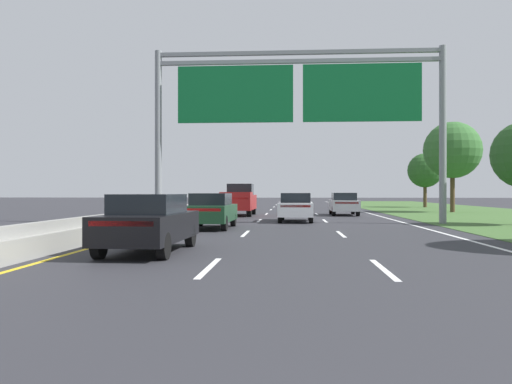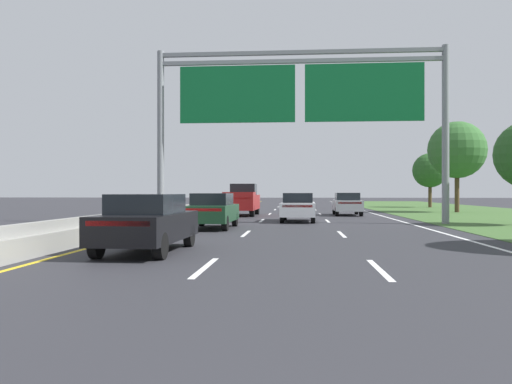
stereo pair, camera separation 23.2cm
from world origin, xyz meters
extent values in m
plane|color=#2B2B30|center=(0.00, 35.00, 0.00)|extent=(220.00, 220.00, 0.00)
cube|color=white|center=(-1.85, 10.50, 0.00)|extent=(0.14, 3.00, 0.01)
cube|color=white|center=(-1.85, 19.50, 0.00)|extent=(0.14, 3.00, 0.01)
cube|color=white|center=(-1.85, 28.50, 0.00)|extent=(0.14, 3.00, 0.01)
cube|color=white|center=(-1.85, 37.50, 0.00)|extent=(0.14, 3.00, 0.01)
cube|color=white|center=(-1.85, 46.50, 0.00)|extent=(0.14, 3.00, 0.01)
cube|color=white|center=(-1.85, 55.50, 0.00)|extent=(0.14, 3.00, 0.01)
cube|color=white|center=(-1.85, 64.50, 0.00)|extent=(0.14, 3.00, 0.01)
cube|color=white|center=(-1.85, 73.50, 0.00)|extent=(0.14, 3.00, 0.01)
cube|color=white|center=(-1.85, 82.50, 0.00)|extent=(0.14, 3.00, 0.01)
cube|color=white|center=(1.85, 10.50, 0.00)|extent=(0.14, 3.00, 0.01)
cube|color=white|center=(1.85, 19.50, 0.00)|extent=(0.14, 3.00, 0.01)
cube|color=white|center=(1.85, 28.50, 0.00)|extent=(0.14, 3.00, 0.01)
cube|color=white|center=(1.85, 37.50, 0.00)|extent=(0.14, 3.00, 0.01)
cube|color=white|center=(1.85, 46.50, 0.00)|extent=(0.14, 3.00, 0.01)
cube|color=white|center=(1.85, 55.50, 0.00)|extent=(0.14, 3.00, 0.01)
cube|color=white|center=(1.85, 64.50, 0.00)|extent=(0.14, 3.00, 0.01)
cube|color=white|center=(1.85, 73.50, 0.00)|extent=(0.14, 3.00, 0.01)
cube|color=white|center=(1.85, 82.50, 0.00)|extent=(0.14, 3.00, 0.01)
cube|color=white|center=(5.90, 35.00, 0.00)|extent=(0.16, 106.00, 0.01)
cube|color=gold|center=(-5.90, 35.00, 0.00)|extent=(0.16, 106.00, 0.01)
cube|color=#3D602D|center=(13.95, 35.00, 0.01)|extent=(14.00, 110.00, 0.02)
cube|color=gray|center=(-6.60, 35.00, 0.28)|extent=(0.60, 110.00, 0.55)
cube|color=gray|center=(-6.60, 35.00, 0.70)|extent=(0.25, 110.00, 0.30)
cylinder|color=gray|center=(-7.05, 26.20, 4.54)|extent=(0.36, 0.36, 9.08)
cylinder|color=gray|center=(7.65, 26.20, 4.54)|extent=(0.36, 0.36, 9.08)
cube|color=gray|center=(0.30, 26.20, 8.85)|extent=(14.70, 0.24, 0.20)
cube|color=gray|center=(0.30, 26.20, 8.40)|extent=(14.70, 0.24, 0.20)
cube|color=#0C602D|center=(-2.95, 26.02, 6.70)|extent=(6.00, 0.12, 2.95)
cube|color=#0C602D|center=(3.55, 26.02, 6.70)|extent=(6.00, 0.12, 2.95)
cube|color=maroon|center=(-3.61, 34.81, 0.92)|extent=(2.05, 5.42, 1.00)
cube|color=black|center=(-3.60, 35.66, 1.81)|extent=(1.74, 1.92, 0.78)
cube|color=#B21414|center=(-3.64, 32.15, 1.22)|extent=(1.68, 0.10, 0.12)
cube|color=maroon|center=(-3.63, 33.08, 1.52)|extent=(2.02, 1.96, 0.20)
cylinder|color=black|center=(-4.44, 36.65, 0.42)|extent=(0.31, 0.84, 0.84)
cylinder|color=black|center=(-2.74, 36.63, 0.42)|extent=(0.31, 0.84, 0.84)
cylinder|color=black|center=(-4.48, 32.98, 0.42)|extent=(0.31, 0.84, 0.84)
cylinder|color=black|center=(-2.78, 32.96, 0.42)|extent=(0.31, 0.84, 0.84)
cube|color=#B2B5BA|center=(3.64, 35.74, 0.69)|extent=(1.87, 4.42, 0.72)
cube|color=black|center=(3.64, 35.69, 1.31)|extent=(1.59, 2.32, 0.52)
cube|color=#B21414|center=(3.62, 33.58, 0.91)|extent=(1.53, 0.10, 0.12)
cylinder|color=black|center=(2.86, 37.25, 0.33)|extent=(0.23, 0.66, 0.66)
cylinder|color=black|center=(4.46, 37.23, 0.33)|extent=(0.23, 0.66, 0.66)
cylinder|color=black|center=(2.83, 34.25, 0.33)|extent=(0.23, 0.66, 0.66)
cylinder|color=black|center=(4.43, 34.24, 0.33)|extent=(0.23, 0.66, 0.66)
cube|color=black|center=(-3.91, 13.18, 0.69)|extent=(1.92, 4.44, 0.72)
cube|color=black|center=(-3.91, 13.13, 1.31)|extent=(1.62, 2.33, 0.52)
cube|color=#B21414|center=(-3.95, 11.02, 0.91)|extent=(1.53, 0.11, 0.12)
cylinder|color=black|center=(-4.67, 14.70, 0.33)|extent=(0.23, 0.66, 0.66)
cylinder|color=black|center=(-3.07, 14.66, 0.33)|extent=(0.23, 0.66, 0.66)
cylinder|color=black|center=(-4.74, 11.70, 0.33)|extent=(0.23, 0.66, 0.66)
cylinder|color=black|center=(-3.14, 11.67, 0.33)|extent=(0.23, 0.66, 0.66)
cube|color=#193D23|center=(-3.62, 22.23, 0.69)|extent=(1.89, 4.43, 0.72)
cube|color=black|center=(-3.62, 22.18, 1.31)|extent=(1.60, 2.32, 0.52)
cube|color=#B21414|center=(-3.65, 20.07, 0.91)|extent=(1.53, 0.10, 0.12)
cylinder|color=black|center=(-4.39, 23.74, 0.33)|extent=(0.23, 0.66, 0.66)
cylinder|color=black|center=(-2.79, 23.71, 0.33)|extent=(0.23, 0.66, 0.66)
cylinder|color=black|center=(-4.44, 20.75, 0.33)|extent=(0.23, 0.66, 0.66)
cylinder|color=black|center=(-2.84, 20.72, 0.33)|extent=(0.23, 0.66, 0.66)
cube|color=silver|center=(0.21, 27.80, 0.69)|extent=(1.92, 4.44, 0.72)
cube|color=black|center=(0.21, 27.75, 1.31)|extent=(1.62, 2.34, 0.52)
cube|color=#B21414|center=(0.16, 25.64, 0.91)|extent=(1.53, 0.12, 0.12)
cylinder|color=black|center=(-0.56, 29.31, 0.33)|extent=(0.24, 0.66, 0.66)
cylinder|color=black|center=(1.04, 29.27, 0.33)|extent=(0.24, 0.66, 0.66)
cylinder|color=black|center=(-0.63, 26.32, 0.33)|extent=(0.24, 0.66, 0.66)
cylinder|color=black|center=(0.97, 26.28, 0.33)|extent=(0.24, 0.66, 0.66)
cylinder|color=#4C3823|center=(12.84, 41.39, 1.58)|extent=(0.36, 0.36, 3.16)
sphere|color=#33662D|center=(12.84, 41.39, 4.97)|extent=(4.52, 4.52, 4.52)
cylinder|color=#4C3823|center=(14.09, 54.54, 1.23)|extent=(0.36, 0.36, 2.46)
sphere|color=#285623|center=(14.09, 54.54, 3.90)|extent=(3.60, 3.60, 3.60)
camera|label=1|loc=(-0.12, -0.43, 1.63)|focal=35.98mm
camera|label=2|loc=(0.12, -0.41, 1.63)|focal=35.98mm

